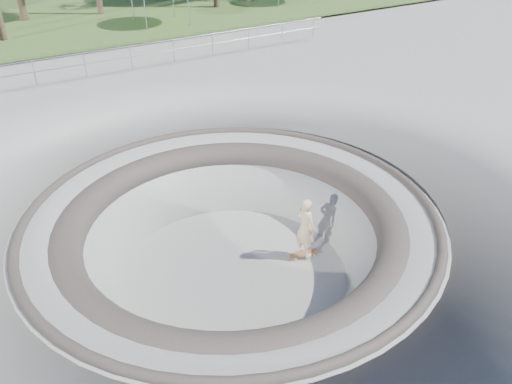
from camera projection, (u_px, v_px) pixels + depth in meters
ground at (231, 213)px, 12.35m from camera, size 180.00×180.00×0.00m
skate_bowl at (233, 270)px, 13.29m from camera, size 14.00×14.00×4.10m
distant_hills at (17, 29)px, 58.94m from camera, size 103.20×45.00×28.60m
safety_railing at (85, 65)px, 20.65m from camera, size 25.00×0.06×1.03m
skateboard at (304, 254)px, 13.88m from camera, size 0.86×0.42×0.09m
skater at (305, 227)px, 13.42m from camera, size 0.54×0.72×1.78m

